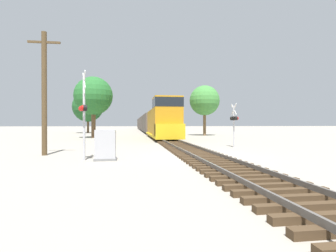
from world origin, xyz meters
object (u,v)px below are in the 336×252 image
(freight_train, at_px, (146,123))
(tree_deep_background, at_px, (88,107))
(relay_cabinet, at_px, (105,145))
(tree_far_right, at_px, (93,96))
(utility_pole, at_px, (44,92))
(tree_mid_background, at_px, (205,101))
(crossing_signal_far, at_px, (234,120))
(crossing_signal_near, at_px, (83,110))

(freight_train, height_order, tree_deep_background, tree_deep_background)
(relay_cabinet, height_order, tree_far_right, tree_far_right)
(utility_pole, bearing_deg, tree_mid_background, 55.75)
(tree_far_right, distance_m, tree_deep_background, 20.03)
(freight_train, xyz_separation_m, tree_mid_background, (7.70, -26.63, 3.54))
(utility_pole, bearing_deg, tree_far_right, 89.79)
(relay_cabinet, xyz_separation_m, tree_far_right, (-3.65, 21.98, 4.72))
(crossing_signal_far, relative_size, tree_mid_background, 0.43)
(crossing_signal_far, xyz_separation_m, tree_far_right, (-12.92, 15.65, 3.36))
(tree_mid_background, xyz_separation_m, tree_deep_background, (-20.22, 14.75, -0.16))
(tree_mid_background, bearing_deg, crossing_signal_near, -117.48)
(freight_train, xyz_separation_m, crossing_signal_far, (4.23, -47.19, 0.13))
(crossing_signal_far, bearing_deg, crossing_signal_near, 117.20)
(tree_far_right, relative_size, tree_mid_background, 1.01)
(crossing_signal_far, relative_size, tree_deep_background, 0.40)
(relay_cabinet, relative_size, tree_far_right, 0.19)
(tree_mid_background, bearing_deg, tree_far_right, -163.32)
(tree_far_right, bearing_deg, utility_pole, -90.21)
(tree_far_right, distance_m, tree_mid_background, 17.11)
(relay_cabinet, height_order, tree_deep_background, tree_deep_background)
(relay_cabinet, distance_m, utility_pole, 5.46)
(crossing_signal_far, xyz_separation_m, relay_cabinet, (-9.27, -6.33, -1.36))
(tree_far_right, height_order, tree_mid_background, tree_far_right)
(crossing_signal_far, height_order, tree_mid_background, tree_mid_background)
(tree_far_right, bearing_deg, freight_train, 74.59)
(tree_far_right, bearing_deg, crossing_signal_near, -83.31)
(crossing_signal_near, bearing_deg, crossing_signal_far, 103.11)
(freight_train, distance_m, tree_far_right, 32.90)
(crossing_signal_near, relative_size, crossing_signal_far, 1.30)
(tree_mid_background, bearing_deg, tree_deep_background, 143.89)
(freight_train, height_order, crossing_signal_far, freight_train)
(relay_cabinet, distance_m, tree_mid_background, 30.14)
(crossing_signal_near, xyz_separation_m, tree_deep_background, (-6.38, 41.37, 2.85))
(crossing_signal_near, relative_size, tree_mid_background, 0.56)
(crossing_signal_far, height_order, relay_cabinet, crossing_signal_far)
(crossing_signal_near, xyz_separation_m, tree_far_right, (-2.55, 21.71, 2.96))
(crossing_signal_far, distance_m, relay_cabinet, 11.30)
(freight_train, bearing_deg, tree_deep_background, -136.52)
(tree_deep_background, bearing_deg, crossing_signal_far, -64.63)
(freight_train, height_order, crossing_signal_near, freight_train)
(crossing_signal_far, height_order, tree_deep_background, tree_deep_background)
(crossing_signal_far, relative_size, utility_pole, 0.48)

